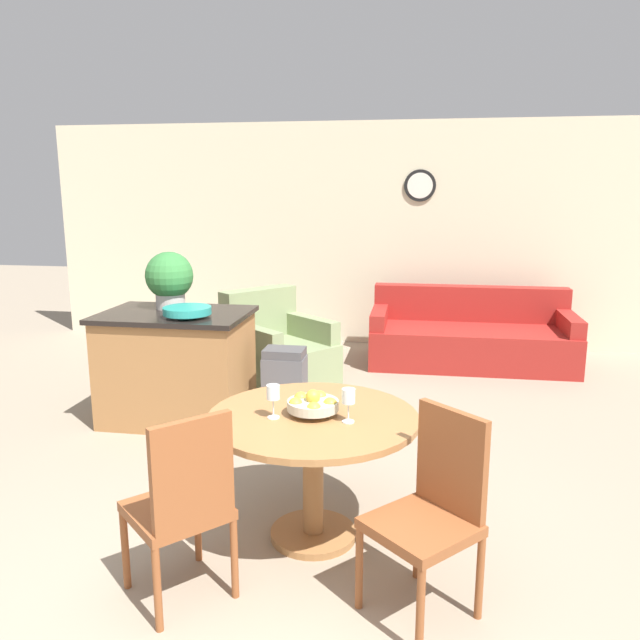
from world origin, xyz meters
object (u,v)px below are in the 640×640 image
wine_glass_left (273,394)px  dining_chair_near_left (183,500)px  kitchen_island (177,366)px  dining_table (313,443)px  trash_bin (285,384)px  potted_plant (169,278)px  dining_chair_near_right (433,505)px  fruit_bowl (313,404)px  wine_glass_right (348,398)px  armchair (277,352)px  teal_bowl (187,311)px  couch (471,338)px

wine_glass_left → dining_chair_near_left: bearing=-117.5°
kitchen_island → wine_glass_left: bearing=-53.7°
dining_table → trash_bin: dining_table is taller
dining_chair_near_left → potted_plant: size_ratio=1.97×
dining_chair_near_right → fruit_bowl: bearing=5.6°
dining_chair_near_right → fruit_bowl: (-0.64, 0.49, 0.27)m
wine_glass_left → trash_bin: size_ratio=0.30×
dining_chair_near_right → wine_glass_right: dining_chair_near_right is taller
potted_plant → armchair: bearing=56.7°
kitchen_island → potted_plant: 0.74m
kitchen_island → potted_plant: potted_plant is taller
fruit_bowl → teal_bowl: size_ratio=0.73×
dining_chair_near_left → wine_glass_left: size_ratio=5.21×
kitchen_island → potted_plant: (-0.10, 0.16, 0.71)m
kitchen_island → dining_chair_near_left: bearing=-67.1°
dining_chair_near_left → wine_glass_left: dining_chair_near_left is taller
fruit_bowl → wine_glass_left: (-0.20, -0.08, 0.07)m
dining_chair_near_right → teal_bowl: size_ratio=2.50×
wine_glass_right → teal_bowl: size_ratio=0.48×
teal_bowl → couch: bearing=44.7°
dining_chair_near_right → potted_plant: bearing=-3.2°
dining_table → wine_glass_right: bearing=-20.4°
teal_bowl → armchair: (0.39, 1.35, -0.67)m
wine_glass_left → kitchen_island: (-1.25, 1.70, -0.39)m
dining_chair_near_left → fruit_bowl: 0.85m
kitchen_island → dining_chair_near_right: bearing=-45.3°
fruit_bowl → teal_bowl: (-1.26, 1.45, 0.19)m
dining_chair_near_left → armchair: dining_chair_near_left is taller
dining_chair_near_left → kitchen_island: bearing=65.9°
wine_glass_right → armchair: bearing=110.5°
dining_chair_near_left → wine_glass_left: (0.29, 0.56, 0.34)m
trash_bin → kitchen_island: bearing=-170.7°
wine_glass_left → wine_glass_right: size_ratio=1.00×
dining_chair_near_right → teal_bowl: (-1.91, 1.94, 0.46)m
dining_table → armchair: 2.94m
trash_bin → couch: 2.61m
dining_chair_near_right → couch: dining_chair_near_right is taller
wine_glass_left → trash_bin: wine_glass_left is taller
armchair → fruit_bowl: bearing=-123.0°
wine_glass_right → kitchen_island: (-1.64, 1.69, -0.39)m
fruit_bowl → trash_bin: size_ratio=0.45×
dining_chair_near_left → dining_chair_near_right: 1.14m
couch → dining_table: bearing=-106.7°
fruit_bowl → trash_bin: fruit_bowl is taller
wine_glass_right → kitchen_island: kitchen_island is taller
dining_table → dining_chair_near_left: bearing=-127.4°
kitchen_island → dining_table: bearing=-48.2°
fruit_bowl → wine_glass_right: bearing=-20.4°
kitchen_island → couch: kitchen_island is taller
wine_glass_left → couch: (1.29, 3.86, -0.57)m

